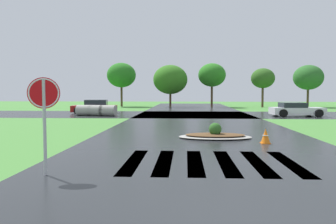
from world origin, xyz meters
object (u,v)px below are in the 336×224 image
object	(u,v)px
median_island	(215,135)
drainage_pipe_stack	(96,110)
car_white_sedan	(95,107)
stop_sign	(44,103)
car_silver_hatch	(296,110)
traffic_cone	(266,136)

from	to	relation	value
median_island	drainage_pipe_stack	distance (m)	15.30
car_white_sedan	drainage_pipe_stack	world-z (taller)	car_white_sedan
stop_sign	median_island	distance (m)	8.31
median_island	car_silver_hatch	world-z (taller)	car_silver_hatch
stop_sign	car_silver_hatch	xyz separation A→B (m)	(12.52, 19.52, -1.24)
car_white_sedan	stop_sign	bearing A→B (deg)	95.47
car_silver_hatch	traffic_cone	size ratio (longest dim) A/B	7.01
drainage_pipe_stack	traffic_cone	world-z (taller)	drainage_pipe_stack
stop_sign	drainage_pipe_stack	xyz separation A→B (m)	(-4.04, 19.14, -1.33)
car_white_sedan	drainage_pipe_stack	distance (m)	3.15
traffic_cone	car_white_sedan	bearing A→B (deg)	124.50
median_island	traffic_cone	bearing A→B (deg)	-36.42
median_island	drainage_pipe_stack	xyz separation A→B (m)	(-8.79, 12.52, 0.32)
median_island	traffic_cone	xyz separation A→B (m)	(1.86, -1.37, 0.15)
stop_sign	car_white_sedan	world-z (taller)	stop_sign
car_silver_hatch	traffic_cone	distance (m)	15.45
car_silver_hatch	median_island	bearing A→B (deg)	-122.46
stop_sign	car_silver_hatch	distance (m)	23.22
car_white_sedan	median_island	bearing A→B (deg)	114.88
median_island	drainage_pipe_stack	size ratio (longest dim) A/B	0.92
drainage_pipe_stack	car_white_sedan	bearing A→B (deg)	107.77
stop_sign	car_silver_hatch	bearing A→B (deg)	37.42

